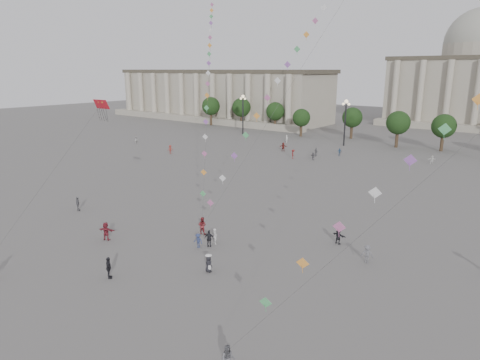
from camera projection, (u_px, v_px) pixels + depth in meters
The scene contains 28 objects.
ground at pixel (155, 271), 37.90m from camera, with size 360.00×360.00×0.00m, color #585653.
hall_west at pixel (218, 95), 152.10m from camera, with size 84.00×26.22×17.20m.
hall_central at pixel (475, 80), 132.20m from camera, with size 48.30×34.30×35.50m.
tree_row at pixel (423, 124), 95.63m from camera, with size 137.12×5.12×8.00m.
lamp_post_far_west at pixel (243, 107), 116.19m from camera, with size 2.00×0.90×10.65m.
lamp_post_mid_west at pixel (346, 114), 98.11m from camera, with size 2.00×0.90×10.65m.
person_crowd_0 at pixel (339, 152), 88.02m from camera, with size 0.95×0.39×1.61m, color #38587E.
person_crowd_1 at pixel (136, 140), 102.41m from camera, with size 0.84×0.65×1.72m, color beige.
person_crowd_2 at pixel (170, 149), 90.13m from camera, with size 1.19×0.69×1.85m, color maroon.
person_crowd_3 at pixel (338, 236), 43.56m from camera, with size 1.53×0.49×1.65m, color black.
person_crowd_4 at pixel (432, 160), 80.57m from camera, with size 1.45×0.46×1.57m, color silver.
person_crowd_6 at pixel (367, 254), 39.26m from camera, with size 1.12×0.65×1.74m, color slate.
person_crowd_10 at pixel (287, 139), 104.15m from camera, with size 0.65×0.43×1.79m, color white.
person_crowd_12 at pixel (313, 156), 84.03m from camera, with size 1.43×0.45×1.54m, color slate.
person_crowd_13 at pixel (215, 236), 43.61m from camera, with size 0.59×0.39×1.63m, color silver.
person_crowd_16 at pixel (316, 152), 88.63m from camera, with size 0.90×0.38×1.54m, color #5A595D.
person_crowd_17 at pixel (293, 154), 85.17m from camera, with size 1.20×0.69×1.85m, color maroon.
person_crowd_19 at pixel (283, 147), 93.03m from camera, with size 1.77×0.56×1.91m, color maroon.
tourist_1 at pixel (109, 268), 36.31m from camera, with size 1.12×0.47×1.92m, color black.
tourist_2 at pixel (106, 231), 44.49m from camera, with size 1.81×0.58×1.95m, color maroon.
tourist_3 at pixel (78, 204), 53.78m from camera, with size 1.06×0.44×1.80m, color #58595D.
tourist_4 at pixel (209, 239), 42.81m from camera, with size 1.03×0.43×1.75m, color black.
kite_flyer_0 at pixel (202, 226), 46.14m from camera, with size 0.93×0.73×1.92m, color maroon.
kite_flyer_1 at pixel (198, 241), 42.64m from camera, with size 0.96×0.55×1.49m, color navy.
kite_flyer_2 at pixel (228, 359), 24.98m from camera, with size 0.86×0.67×1.77m, color #5D5D61.
hat_person at pixel (209, 263), 37.48m from camera, with size 0.76×0.60×1.69m.
dragon_kite at pixel (101, 112), 47.25m from camera, with size 3.52×8.05×20.12m.
kite_train_west at pixel (210, 42), 70.27m from camera, with size 36.93×43.24×68.93m.
Camera 1 is at (27.50, -22.41, 17.32)m, focal length 32.00 mm.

